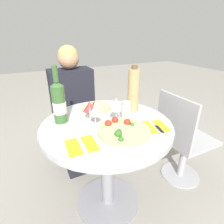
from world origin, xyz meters
The scene contains 15 objects.
ground_plane centered at (0.00, 0.00, 0.00)m, with size 12.00×12.00×0.00m, color gray.
dining_table centered at (0.00, 0.00, 0.54)m, with size 0.83×0.83×0.72m.
chair_behind_diner centered at (-0.05, 0.78, 0.40)m, with size 0.39×0.39×0.82m.
seated_diner centered at (-0.05, 0.64, 0.51)m, with size 0.39×0.46×1.15m.
chair_empty_side centered at (0.69, -0.03, 0.40)m, with size 0.39×0.39×0.82m.
pizza_large centered at (0.04, -0.15, 0.73)m, with size 0.30×0.30×0.05m.
pizza_small_far centered at (0.02, 0.25, 0.73)m, with size 0.22×0.22×0.05m.
wine_bottle centered at (-0.26, 0.14, 0.85)m, with size 0.08×0.08×0.36m.
tall_carafe centered at (0.25, 0.10, 0.88)m, with size 0.08×0.08×0.33m.
sugar_shaker centered at (0.14, 0.00, 0.78)m, with size 0.06×0.06×0.12m.
wine_glass_back_left centered at (-0.08, 0.07, 0.82)m, with size 0.08×0.08×0.14m.
wine_glass_front_left centered at (-0.08, -0.02, 0.83)m, with size 0.07×0.07×0.15m.
wine_glass_front_right centered at (0.06, -0.02, 0.84)m, with size 0.07×0.07×0.17m.
place_setting_left centered at (-0.22, -0.18, 0.72)m, with size 0.16×0.19×0.01m.
place_setting_right centered at (0.24, -0.18, 0.72)m, with size 0.18×0.19×0.01m.
Camera 1 is at (-0.40, -0.91, 1.24)m, focal length 28.00 mm.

